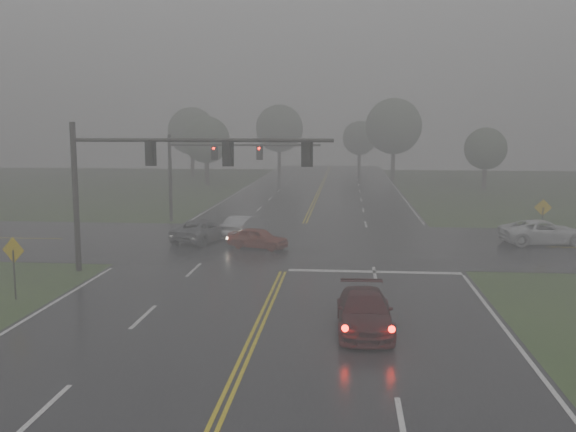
# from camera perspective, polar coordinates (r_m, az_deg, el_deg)

# --- Properties ---
(ground) EXTENTS (180.00, 180.00, 0.00)m
(ground) POSITION_cam_1_polar(r_m,az_deg,el_deg) (18.56, -4.92, -14.73)
(ground) COLOR #2A411C
(ground) RESTS_ON ground
(main_road) EXTENTS (18.00, 160.00, 0.02)m
(main_road) POSITION_cam_1_polar(r_m,az_deg,el_deg) (37.66, 0.47, -2.97)
(main_road) COLOR black
(main_road) RESTS_ON ground
(cross_street) EXTENTS (120.00, 14.00, 0.02)m
(cross_street) POSITION_cam_1_polar(r_m,az_deg,el_deg) (39.62, 0.71, -2.42)
(cross_street) COLOR black
(cross_street) RESTS_ON ground
(stop_bar) EXTENTS (8.50, 0.50, 0.01)m
(stop_bar) POSITION_cam_1_polar(r_m,az_deg,el_deg) (32.08, 7.68, -4.98)
(stop_bar) COLOR silver
(stop_bar) RESTS_ON ground
(sedan_maroon) EXTENTS (2.04, 4.74, 1.36)m
(sedan_maroon) POSITION_cam_1_polar(r_m,az_deg,el_deg) (23.13, 6.78, -10.10)
(sedan_maroon) COLOR #3A0A0D
(sedan_maroon) RESTS_ON ground
(sedan_red) EXTENTS (3.88, 2.51, 1.23)m
(sedan_red) POSITION_cam_1_polar(r_m,az_deg,el_deg) (37.91, -2.68, -2.91)
(sedan_red) COLOR maroon
(sedan_red) RESTS_ON ground
(sedan_silver) EXTENTS (2.74, 4.51, 1.40)m
(sedan_silver) POSITION_cam_1_polar(r_m,az_deg,el_deg) (41.85, -3.82, -1.88)
(sedan_silver) COLOR #9C9EA3
(sedan_silver) RESTS_ON ground
(car_grey) EXTENTS (3.79, 5.44, 1.38)m
(car_grey) POSITION_cam_1_polar(r_m,az_deg,el_deg) (40.59, -7.48, -2.24)
(car_grey) COLOR #4F5056
(car_grey) RESTS_ON ground
(pickup_white) EXTENTS (5.55, 3.13, 1.46)m
(pickup_white) POSITION_cam_1_polar(r_m,az_deg,el_deg) (42.23, 21.76, -2.35)
(pickup_white) COLOR silver
(pickup_white) RESTS_ON ground
(signal_gantry_near) EXTENTS (12.81, 0.32, 7.37)m
(signal_gantry_near) POSITION_cam_1_polar(r_m,az_deg,el_deg) (31.74, -11.97, 4.21)
(signal_gantry_near) COLOR black
(signal_gantry_near) RESTS_ON ground
(signal_gantry_far) EXTENTS (11.45, 0.33, 6.56)m
(signal_gantry_far) POSITION_cam_1_polar(r_m,az_deg,el_deg) (48.30, -6.42, 4.90)
(signal_gantry_far) COLOR black
(signal_gantry_far) RESTS_ON ground
(sign_diamond_west) EXTENTS (1.07, 0.29, 2.63)m
(sign_diamond_west) POSITION_cam_1_polar(r_m,az_deg,el_deg) (28.90, -23.21, -3.41)
(sign_diamond_west) COLOR black
(sign_diamond_west) RESTS_ON ground
(sign_diamond_east) EXTENTS (1.08, 0.10, 2.59)m
(sign_diamond_east) POSITION_cam_1_polar(r_m,az_deg,el_deg) (43.71, 21.71, 0.31)
(sign_diamond_east) COLOR black
(sign_diamond_east) RESTS_ON ground
(tree_nw_a) EXTENTS (5.71, 5.71, 8.39)m
(tree_nw_a) POSITION_cam_1_polar(r_m,az_deg,el_deg) (79.16, -7.26, 6.73)
(tree_nw_a) COLOR #382B24
(tree_nw_a) RESTS_ON ground
(tree_ne_a) EXTENTS (7.40, 7.40, 10.87)m
(tree_ne_a) POSITION_cam_1_polar(r_m,az_deg,el_deg) (86.58, 9.38, 7.88)
(tree_ne_a) COLOR #382B24
(tree_ne_a) RESTS_ON ground
(tree_n_mid) EXTENTS (7.06, 7.06, 10.38)m
(tree_n_mid) POSITION_cam_1_polar(r_m,az_deg,el_deg) (96.29, -0.78, 7.79)
(tree_n_mid) COLOR #382B24
(tree_n_mid) RESTS_ON ground
(tree_e_near) EXTENTS (4.79, 4.79, 7.03)m
(tree_e_near) POSITION_cam_1_polar(r_m,az_deg,el_deg) (76.45, 17.15, 5.73)
(tree_e_near) COLOR #382B24
(tree_e_near) RESTS_ON ground
(tree_nw_b) EXTENTS (6.69, 6.69, 9.83)m
(tree_nw_b) POSITION_cam_1_polar(r_m,az_deg,el_deg) (92.18, -8.55, 7.47)
(tree_nw_b) COLOR #382B24
(tree_nw_b) RESTS_ON ground
(tree_n_far) EXTENTS (5.46, 5.46, 8.02)m
(tree_n_far) POSITION_cam_1_polar(r_m,az_deg,el_deg) (103.86, 6.39, 6.89)
(tree_n_far) COLOR #382B24
(tree_n_far) RESTS_ON ground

